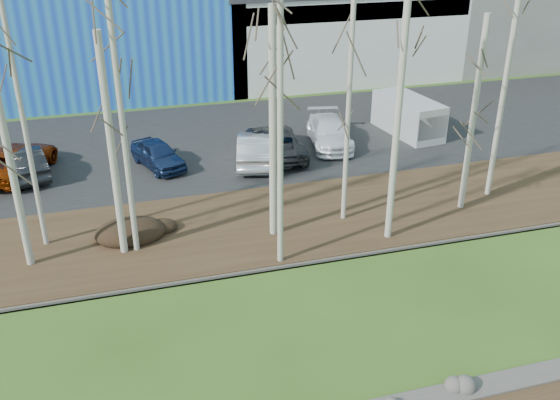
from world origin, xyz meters
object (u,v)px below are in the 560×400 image
object	(u,v)px
car_2	(16,161)
car_4	(254,148)
car_6	(329,132)
van_white	(410,117)
car_5	(275,142)
car_3	(158,154)
car_1	(26,162)

from	to	relation	value
car_2	car_4	xyz separation A→B (m)	(11.87, -1.80, 0.04)
car_4	car_6	bearing A→B (deg)	-149.03
car_4	van_white	xyz separation A→B (m)	(9.90, 1.76, 0.27)
car_2	car_6	distance (m)	16.60
car_2	car_6	bearing A→B (deg)	-157.99
car_5	van_white	size ratio (longest dim) A/B	1.10
car_3	car_6	size ratio (longest dim) A/B	0.77
car_5	car_6	distance (m)	3.45
car_1	car_2	size ratio (longest dim) A/B	0.83
car_1	van_white	distance (m)	21.28
car_2	van_white	world-z (taller)	van_white
car_3	car_6	bearing A→B (deg)	-16.42
car_5	car_6	world-z (taller)	car_5
car_1	car_3	world-z (taller)	car_1
car_5	car_1	bearing A→B (deg)	-0.67
car_2	car_3	xyz separation A→B (m)	(6.96, -0.94, -0.07)
car_1	car_3	xyz separation A→B (m)	(6.48, -0.70, -0.05)
car_1	car_3	distance (m)	6.51
car_6	van_white	distance (m)	5.19
car_2	car_5	world-z (taller)	car_5
car_1	car_4	distance (m)	11.49
car_5	car_6	xyz separation A→B (m)	(3.37, 0.74, -0.02)
car_2	car_6	size ratio (longest dim) A/B	1.04
car_1	car_4	bearing A→B (deg)	158.06
van_white	car_6	bearing A→B (deg)	176.32
car_4	van_white	bearing A→B (deg)	-155.52
van_white	car_1	bearing A→B (deg)	172.98
car_3	car_6	xyz separation A→B (m)	(9.63, 0.55, 0.07)
car_2	car_4	world-z (taller)	car_4
car_2	van_white	distance (m)	21.77
car_3	car_6	distance (m)	9.65
car_2	car_6	world-z (taller)	car_6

